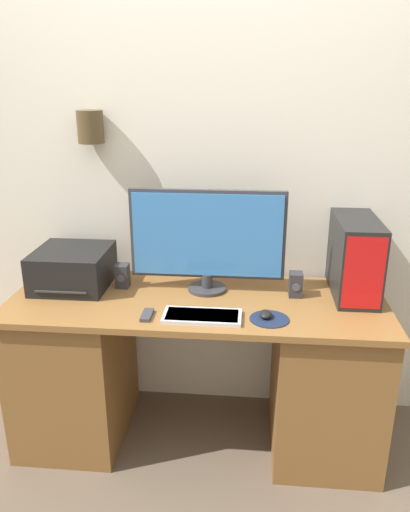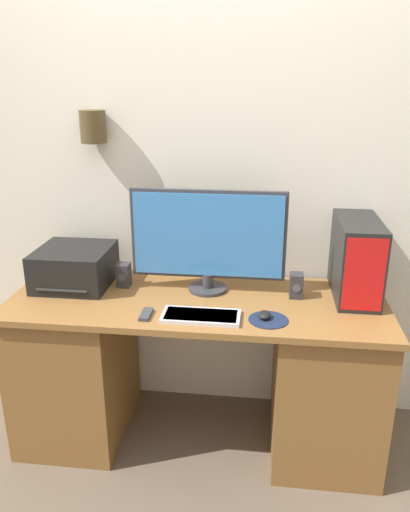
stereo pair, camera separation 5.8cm
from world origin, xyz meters
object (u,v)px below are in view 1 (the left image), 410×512
printer (73,268)px  keyboard (202,316)px  monitor (207,238)px  speaker_left (123,276)px  speaker_right (296,284)px  remote_control (147,315)px  mouse (266,314)px  computer_tower (354,256)px

printer → keyboard: bearing=-24.1°
monitor → printer: 0.70m
speaker_left → speaker_right: same height
remote_control → speaker_right: bearing=23.4°
speaker_left → mouse: bearing=-22.0°
printer → speaker_right: bearing=-1.3°
keyboard → printer: bearing=155.9°
printer → speaker_left: size_ratio=3.11×
computer_tower → speaker_right: size_ratio=3.86×
printer → speaker_right: (1.10, -0.02, -0.04)m
computer_tower → monitor: bearing=-177.3°
mouse → remote_control: 0.52m
keyboard → speaker_left: (-0.43, 0.31, 0.05)m
monitor → speaker_right: size_ratio=6.29×
mouse → remote_control: bearing=-176.1°
printer → remote_control: 0.55m
keyboard → computer_tower: 0.80m
keyboard → remote_control: (-0.24, -0.01, -0.00)m
monitor → computer_tower: bearing=2.7°
mouse → speaker_right: (0.15, 0.25, 0.04)m
speaker_left → speaker_right: bearing=-2.2°
monitor → remote_control: bearing=-126.2°
mouse → remote_control: (-0.52, -0.04, -0.01)m
mouse → remote_control: mouse is taller
keyboard → computer_tower: size_ratio=0.75×
printer → speaker_left: 0.25m
monitor → computer_tower: (0.70, 0.03, -0.08)m
speaker_left → remote_control: bearing=-59.6°
computer_tower → printer: size_ratio=1.24×
monitor → speaker_left: monitor is taller
keyboard → mouse: bearing=5.6°
printer → remote_control: bearing=-35.5°
mouse → printer: (-0.96, 0.28, 0.08)m
computer_tower → speaker_left: bearing=-178.2°
monitor → remote_control: (-0.24, -0.32, -0.26)m
computer_tower → speaker_left: computer_tower is taller
computer_tower → speaker_left: size_ratio=3.86×
keyboard → speaker_right: (0.42, 0.28, 0.05)m
mouse → computer_tower: (0.42, 0.32, 0.17)m
computer_tower → printer: (-1.38, -0.04, -0.09)m
monitor → mouse: (0.28, -0.29, -0.25)m
speaker_right → remote_control: bearing=-156.6°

